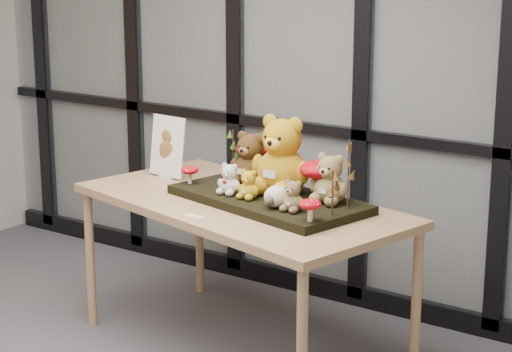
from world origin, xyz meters
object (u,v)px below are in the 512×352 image
Objects in this scene: diorama_tray at (269,199)px; mushroom_front_left at (190,174)px; bear_beige_small at (293,194)px; bear_white_bow at (230,177)px; mushroom_back_left at (255,158)px; bear_brown_medium at (251,156)px; plush_cream_hedgehog at (277,195)px; display_table at (241,213)px; sign_holder at (167,149)px; bear_small_yellow at (249,183)px; bear_tan_back at (330,176)px; mushroom_back_right at (319,178)px; mushroom_front_right at (310,209)px; bear_pooh_yellow at (282,151)px.

mushroom_front_left is (-0.48, -0.04, 0.07)m from diorama_tray.
bear_beige_small is 1.63× the size of mushroom_front_left.
bear_white_bow is 0.35m from mushroom_back_left.
plush_cream_hedgehog is at bearing -26.17° from bear_brown_medium.
bear_beige_small is at bearing -5.97° from display_table.
mushroom_back_left is 0.66× the size of sign_holder.
bear_small_yellow is 0.13m from bear_white_bow.
diorama_tray is 0.38m from mushroom_back_left.
bear_white_bow is at bearing -177.54° from bear_beige_small.
bear_tan_back is 0.08m from mushroom_back_right.
mushroom_back_left is 0.53m from sign_holder.
bear_beige_small is (0.26, -0.17, 0.11)m from diorama_tray.
mushroom_front_right is (0.16, -0.10, -0.03)m from bear_beige_small.
mushroom_back_left is at bearing 148.95° from diorama_tray.
diorama_tray is at bearing 40.53° from bear_white_bow.
bear_white_bow is (-0.18, -0.09, 0.11)m from diorama_tray.
display_table is 0.46m from mushroom_back_right.
bear_brown_medium is at bearing 31.32° from mushroom_front_left.
diorama_tray is at bearing 158.93° from bear_beige_small.
mushroom_back_right is at bearing 12.55° from bear_pooh_yellow.
bear_small_yellow is 0.21m from plush_cream_hedgehog.
plush_cream_hedgehog is (0.36, -0.29, -0.10)m from bear_brown_medium.
bear_tan_back is 0.29m from plush_cream_hedgehog.
bear_brown_medium is (-0.23, 0.05, -0.07)m from bear_pooh_yellow.
bear_beige_small is 0.25m from mushroom_back_right.
bear_white_bow is (-0.50, -0.15, -0.05)m from bear_tan_back.
mushroom_back_left reaches higher than plush_cream_hedgehog.
mushroom_back_left reaches higher than bear_beige_small.
diorama_tray is at bearing -97.29° from bear_pooh_yellow.
mushroom_front_left is at bearing -24.28° from sign_holder.
display_table is at bearing 170.15° from plush_cream_hedgehog.
bear_brown_medium is 0.45m from mushroom_back_right.
display_table is 1.89× the size of diorama_tray.
mushroom_front_right is (0.56, -0.23, 0.17)m from display_table.
bear_brown_medium is 0.23m from bear_white_bow.
bear_beige_small is 0.66m from mushroom_back_left.
bear_tan_back reaches higher than diorama_tray.
bear_beige_small is (-0.07, -0.23, -0.05)m from bear_tan_back.
bear_white_bow reaches higher than mushroom_front_right.
display_table is at bearing -133.58° from bear_pooh_yellow.
mushroom_front_left is (-0.80, -0.10, -0.08)m from bear_tan_back.
diorama_tray is 0.33m from bear_beige_small.
bear_tan_back is (0.52, -0.07, -0.02)m from bear_brown_medium.
bear_white_bow reaches higher than plush_cream_hedgehog.
bear_tan_back is at bearing 22.74° from diorama_tray.
plush_cream_hedgehog is 0.64m from mushroom_front_left.
bear_pooh_yellow is 1.27× the size of sign_holder.
bear_small_yellow is at bearing -98.54° from bear_pooh_yellow.
diorama_tray is 0.26m from bear_pooh_yellow.
sign_holder is (-0.52, -0.12, 0.01)m from mushroom_back_left.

